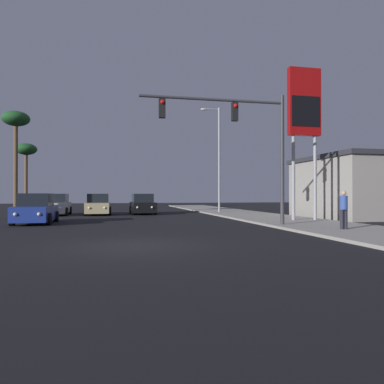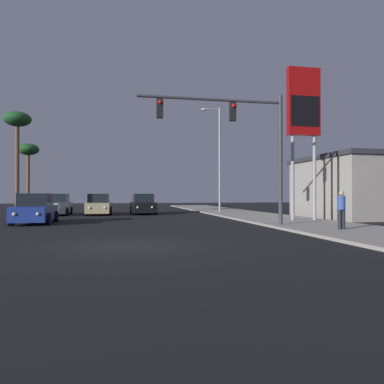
{
  "view_description": "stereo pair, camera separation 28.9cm",
  "coord_description": "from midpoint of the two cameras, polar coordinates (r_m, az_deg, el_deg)",
  "views": [
    {
      "loc": [
        -0.64,
        -11.88,
        1.62
      ],
      "look_at": [
        5.14,
        15.45,
        1.81
      ],
      "focal_mm": 35.0,
      "sensor_mm": 36.0,
      "label": 1
    },
    {
      "loc": [
        -0.36,
        -11.94,
        1.62
      ],
      "look_at": [
        5.14,
        15.45,
        1.81
      ],
      "focal_mm": 35.0,
      "sensor_mm": 36.0,
      "label": 2
    }
  ],
  "objects": [
    {
      "name": "building_gas_station",
      "position": [
        29.81,
        27.01,
        0.7
      ],
      "size": [
        10.3,
        8.3,
        4.3
      ],
      "color": "gray",
      "rests_on": "ground"
    },
    {
      "name": "palm_tree_far",
      "position": [
        47.22,
        -23.53,
        5.55
      ],
      "size": [
        2.4,
        2.4,
        7.49
      ],
      "color": "brown",
      "rests_on": "ground"
    },
    {
      "name": "ground_plane",
      "position": [
        12.03,
        -8.97,
        -8.11
      ],
      "size": [
        120.0,
        120.0,
        0.0
      ],
      "primitive_type": "plane",
      "color": "black"
    },
    {
      "name": "car_tan",
      "position": [
        30.78,
        -13.78,
        -1.97
      ],
      "size": [
        2.04,
        4.32,
        1.68
      ],
      "rotation": [
        0.0,
        0.0,
        3.13
      ],
      "color": "tan",
      "rests_on": "ground"
    },
    {
      "name": "car_blue",
      "position": [
        22.65,
        -22.45,
        -2.53
      ],
      "size": [
        2.04,
        4.31,
        1.68
      ],
      "rotation": [
        0.0,
        0.0,
        3.14
      ],
      "color": "navy",
      "rests_on": "ground"
    },
    {
      "name": "street_lamp",
      "position": [
        32.48,
        4.27,
        5.8
      ],
      "size": [
        1.74,
        0.24,
        9.0
      ],
      "color": "#99999E",
      "rests_on": "sidewalk_right"
    },
    {
      "name": "gas_station_sign",
      "position": [
        23.61,
        16.98,
        11.85
      ],
      "size": [
        2.0,
        0.42,
        9.0
      ],
      "color": "#99999E",
      "rests_on": "sidewalk_right"
    },
    {
      "name": "pedestrian_on_sidewalk",
      "position": [
        17.41,
        22.27,
        -2.28
      ],
      "size": [
        0.34,
        0.32,
        1.67
      ],
      "color": "#23232D",
      "rests_on": "sidewalk_right"
    },
    {
      "name": "sidewalk_right",
      "position": [
        24.13,
        13.18,
        -4.08
      ],
      "size": [
        5.0,
        60.0,
        0.12
      ],
      "color": "#9E998E",
      "rests_on": "ground"
    },
    {
      "name": "palm_tree_mid",
      "position": [
        37.46,
        -24.88,
        9.27
      ],
      "size": [
        2.4,
        2.4,
        9.07
      ],
      "color": "brown",
      "rests_on": "ground"
    },
    {
      "name": "car_silver",
      "position": [
        31.31,
        -19.64,
        -1.93
      ],
      "size": [
        2.04,
        4.33,
        1.68
      ],
      "rotation": [
        0.0,
        0.0,
        3.12
      ],
      "color": "#B7B7BC",
      "rests_on": "ground"
    },
    {
      "name": "traffic_light_mast",
      "position": [
        18.78,
        7.97,
        9.14
      ],
      "size": [
        7.26,
        0.36,
        6.5
      ],
      "color": "#38383D",
      "rests_on": "sidewalk_right"
    },
    {
      "name": "car_black",
      "position": [
        31.19,
        -7.21,
        -1.96
      ],
      "size": [
        2.04,
        4.34,
        1.68
      ],
      "rotation": [
        0.0,
        0.0,
        3.18
      ],
      "color": "black",
      "rests_on": "ground"
    }
  ]
}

